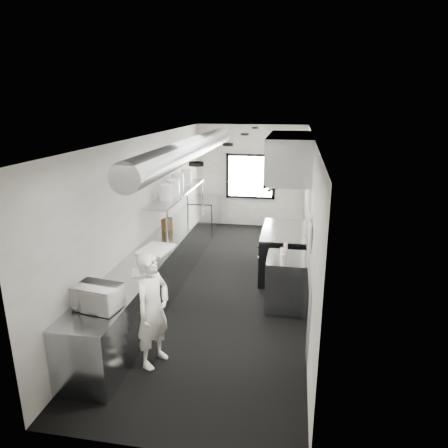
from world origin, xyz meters
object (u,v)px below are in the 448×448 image
at_px(plate_stack_b, 173,188).
at_px(squeeze_bottle_c, 282,252).
at_px(plate_stack_c, 178,182).
at_px(range, 282,252).
at_px(deli_tub_b, 100,293).
at_px(squeeze_bottle_e, 286,247).
at_px(plate_stack_d, 186,177).
at_px(cutting_board, 156,249).
at_px(squeeze_bottle_b, 284,254).
at_px(line_cook, 153,310).
at_px(squeeze_bottle_d, 285,248).
at_px(bottle_station, 286,282).
at_px(plate_stack_a, 166,192).
at_px(squeeze_bottle_a, 283,260).
at_px(pass_shelf, 178,193).
at_px(prep_counter, 160,268).
at_px(small_plate, 146,268).
at_px(deli_tub_a, 86,301).
at_px(far_work_table, 204,215).
at_px(microwave, 98,297).
at_px(knife_block, 167,224).
at_px(exhaust_hood, 290,157).

distance_m(plate_stack_b, squeeze_bottle_c, 2.69).
bearing_deg(plate_stack_c, range, -9.39).
bearing_deg(deli_tub_b, squeeze_bottle_e, 41.97).
distance_m(plate_stack_b, squeeze_bottle_e, 2.63).
xyz_separation_m(plate_stack_d, squeeze_bottle_e, (2.32, -2.10, -0.76)).
distance_m(cutting_board, squeeze_bottle_e, 2.27).
height_order(cutting_board, plate_stack_b, plate_stack_b).
xyz_separation_m(plate_stack_b, squeeze_bottle_c, (2.24, -1.29, -0.76)).
xyz_separation_m(cutting_board, squeeze_bottle_b, (2.22, -0.09, 0.09)).
distance_m(line_cook, squeeze_bottle_d, 2.66).
xyz_separation_m(range, bottle_station, (0.11, -1.40, -0.02)).
relative_size(plate_stack_a, squeeze_bottle_d, 1.67).
bearing_deg(bottle_station, squeeze_bottle_e, 95.87).
relative_size(line_cook, squeeze_bottle_a, 8.36).
bearing_deg(deli_tub_b, squeeze_bottle_a, 32.95).
relative_size(plate_stack_a, squeeze_bottle_e, 1.75).
bearing_deg(bottle_station, deli_tub_b, -142.08).
distance_m(squeeze_bottle_b, squeeze_bottle_e, 0.37).
bearing_deg(pass_shelf, line_cook, -79.47).
height_order(prep_counter, plate_stack_b, plate_stack_b).
xyz_separation_m(pass_shelf, small_plate, (0.19, -2.55, -0.63)).
xyz_separation_m(deli_tub_a, squeeze_bottle_e, (2.47, 2.36, 0.03)).
xyz_separation_m(squeeze_bottle_a, squeeze_bottle_c, (-0.03, 0.35, -0.01)).
relative_size(squeeze_bottle_d, squeeze_bottle_e, 1.05).
height_order(far_work_table, cutting_board, cutting_board).
xyz_separation_m(squeeze_bottle_a, squeeze_bottle_e, (0.03, 0.61, -0.01)).
bearing_deg(small_plate, pass_shelf, 94.19).
height_order(microwave, deli_tub_a, microwave).
relative_size(knife_block, squeeze_bottle_a, 1.34).
xyz_separation_m(deli_tub_a, deli_tub_b, (0.09, 0.23, -0.00)).
height_order(line_cook, deli_tub_b, line_cook).
distance_m(range, microwave, 4.22).
bearing_deg(squeeze_bottle_d, squeeze_bottle_c, -106.01).
relative_size(line_cook, deli_tub_a, 11.19).
xyz_separation_m(deli_tub_a, plate_stack_b, (0.17, 3.40, 0.79)).
height_order(exhaust_hood, pass_shelf, exhaust_hood).
relative_size(far_work_table, squeeze_bottle_b, 6.22).
distance_m(line_cook, squeeze_bottle_b, 2.42).
relative_size(exhaust_hood, range, 1.38).
distance_m(range, far_work_table, 3.32).
bearing_deg(squeeze_bottle_c, line_cook, -129.81).
xyz_separation_m(knife_block, squeeze_bottle_a, (2.36, -1.43, -0.03)).
bearing_deg(knife_block, cutting_board, -61.09).
xyz_separation_m(plate_stack_c, plate_stack_d, (0.02, 0.59, -0.01)).
bearing_deg(pass_shelf, squeeze_bottle_a, -41.85).
relative_size(knife_block, plate_stack_d, 0.71).
relative_size(far_work_table, plate_stack_a, 4.03).
height_order(cutting_board, plate_stack_a, plate_stack_a).
xyz_separation_m(line_cook, squeeze_bottle_b, (1.62, 1.79, 0.21)).
bearing_deg(squeeze_bottle_d, plate_stack_c, 145.83).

